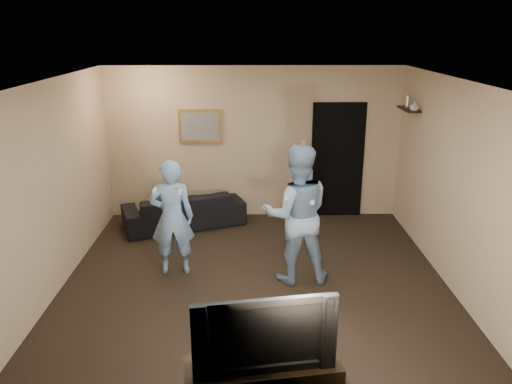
{
  "coord_description": "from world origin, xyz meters",
  "views": [
    {
      "loc": [
        -0.06,
        -5.86,
        3.19
      ],
      "look_at": [
        0.02,
        0.3,
        1.15
      ],
      "focal_mm": 35.0,
      "sensor_mm": 36.0,
      "label": 1
    }
  ],
  "objects_px": {
    "television": "(263,329)",
    "wii_player_right": "(297,215)",
    "sofa": "(184,209)",
    "wii_player_left": "(172,218)"
  },
  "relations": [
    {
      "from": "wii_player_right",
      "to": "sofa",
      "type": "bearing_deg",
      "value": 131.92
    },
    {
      "from": "sofa",
      "to": "wii_player_right",
      "type": "bearing_deg",
      "value": 111.1
    },
    {
      "from": "television",
      "to": "wii_player_right",
      "type": "bearing_deg",
      "value": 69.9
    },
    {
      "from": "wii_player_left",
      "to": "television",
      "type": "bearing_deg",
      "value": -66.68
    },
    {
      "from": "television",
      "to": "wii_player_right",
      "type": "height_order",
      "value": "wii_player_right"
    },
    {
      "from": "sofa",
      "to": "wii_player_right",
      "type": "height_order",
      "value": "wii_player_right"
    },
    {
      "from": "sofa",
      "to": "television",
      "type": "height_order",
      "value": "television"
    },
    {
      "from": "sofa",
      "to": "wii_player_right",
      "type": "relative_size",
      "value": 1.08
    },
    {
      "from": "sofa",
      "to": "wii_player_right",
      "type": "distance_m",
      "value": 2.63
    },
    {
      "from": "sofa",
      "to": "wii_player_left",
      "type": "relative_size",
      "value": 1.25
    }
  ]
}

